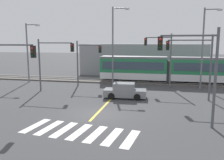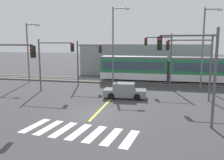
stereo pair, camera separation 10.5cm
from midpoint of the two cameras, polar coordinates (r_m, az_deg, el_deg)
name	(u,v)px [view 1 (the left image)]	position (r m, az deg, el deg)	size (l,w,h in m)	color
ground_plane	(96,114)	(18.61, -3.98, -8.25)	(200.00, 200.00, 0.00)	#3D3D3F
track_bed	(127,81)	(33.42, 3.61, -0.31)	(120.00, 4.00, 0.18)	#56514C
rail_near	(126,81)	(32.70, 3.42, -0.27)	(120.00, 0.08, 0.10)	#939399
rail_far	(128,80)	(34.10, 3.80, 0.12)	(120.00, 0.08, 0.10)	#939399
light_rail_tram	(169,68)	(32.76, 13.38, 2.73)	(18.50, 2.64, 3.43)	silver
crosswalk_stripe_0	(36,126)	(17.00, -18.09, -10.39)	(0.56, 2.80, 0.01)	silver
crosswalk_stripe_1	(50,128)	(16.38, -14.98, -10.99)	(0.56, 2.80, 0.01)	silver
crosswalk_stripe_2	(64,130)	(15.81, -11.62, -11.61)	(0.56, 2.80, 0.01)	silver
crosswalk_stripe_3	(80,132)	(15.30, -8.01, -12.23)	(0.56, 2.80, 0.01)	silver
crosswalk_stripe_4	(96,134)	(14.85, -4.15, -12.83)	(0.56, 2.80, 0.01)	silver
crosswalk_stripe_5	(113,136)	(14.47, -0.04, -13.41)	(0.56, 2.80, 0.01)	silver
crosswalk_stripe_6	(131,139)	(14.17, 4.28, -13.95)	(0.56, 2.80, 0.01)	silver
lane_centre_line	(113,97)	(24.15, 0.02, -4.16)	(0.20, 15.26, 0.01)	gold
sedan_crossing	(125,91)	(23.75, 2.97, -2.68)	(4.30, 2.12, 1.52)	gray
traffic_light_near_right	(196,63)	(16.05, 19.42, 3.86)	(3.75, 0.38, 6.45)	#515459
traffic_light_mid_right	(195,57)	(23.77, 19.31, 5.16)	(4.25, 0.38, 6.26)	#515459
traffic_light_far_left	(86,57)	(30.20, -6.47, 5.56)	(3.25, 0.38, 5.71)	#515459
traffic_light_mid_left	(51,57)	(27.34, -14.55, 5.43)	(4.25, 0.38, 5.89)	#515459
traffic_light_far_right	(162,53)	(29.10, 11.86, 6.39)	(3.25, 0.38, 6.54)	#515459
traffic_light_near_left	(8,65)	(19.93, -23.90, 3.36)	(3.75, 0.38, 5.75)	#515459
street_lamp_west	(29,49)	(34.79, -19.51, 7.02)	(2.09, 0.28, 8.07)	slate
street_lamp_centre	(114,42)	(30.65, 0.41, 9.12)	(2.20, 0.28, 9.91)	slate
street_lamp_east	(204,44)	(30.09, 21.19, 8.01)	(1.97, 0.28, 9.46)	slate
building_backdrop_far	(143,59)	(41.26, 7.30, 4.96)	(20.74, 6.00, 5.23)	gray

